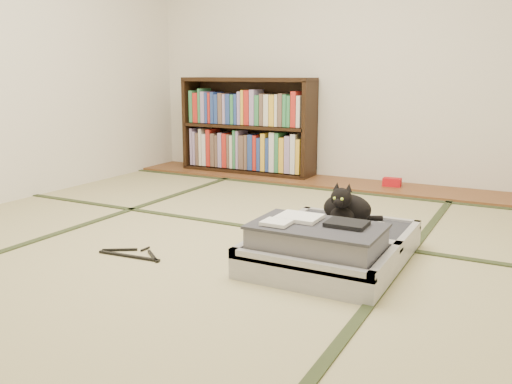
% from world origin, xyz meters
% --- Properties ---
extents(floor, '(4.50, 4.50, 0.00)m').
position_xyz_m(floor, '(0.00, 0.00, 0.00)').
color(floor, tan).
rests_on(floor, ground).
extents(wood_strip, '(4.00, 0.50, 0.02)m').
position_xyz_m(wood_strip, '(0.00, 2.00, 0.01)').
color(wood_strip, brown).
rests_on(wood_strip, ground).
extents(red_item, '(0.15, 0.10, 0.07)m').
position_xyz_m(red_item, '(0.48, 2.03, 0.06)').
color(red_item, red).
rests_on(red_item, wood_strip).
extents(tatami_borders, '(4.00, 4.50, 0.01)m').
position_xyz_m(tatami_borders, '(0.00, 0.49, 0.00)').
color(tatami_borders, '#2D381E').
rests_on(tatami_borders, ground).
extents(bookcase, '(1.33, 0.30, 0.92)m').
position_xyz_m(bookcase, '(-0.95, 2.07, 0.45)').
color(bookcase, black).
rests_on(bookcase, wood_strip).
extents(suitcase, '(0.71, 0.95, 0.28)m').
position_xyz_m(suitcase, '(0.67, -0.00, 0.10)').
color(suitcase, '#A8A7AC').
rests_on(suitcase, floor).
extents(cat, '(0.32, 0.32, 0.25)m').
position_xyz_m(cat, '(0.65, 0.29, 0.23)').
color(cat, black).
rests_on(cat, suitcase).
extents(cable_coil, '(0.10, 0.10, 0.02)m').
position_xyz_m(cable_coil, '(0.83, 0.33, 0.15)').
color(cable_coil, white).
rests_on(cable_coil, suitcase).
extents(hanger, '(0.40, 0.19, 0.01)m').
position_xyz_m(hanger, '(-0.32, -0.38, 0.01)').
color(hanger, black).
rests_on(hanger, floor).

